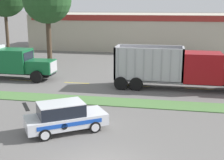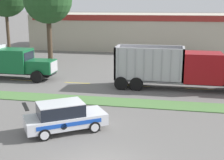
# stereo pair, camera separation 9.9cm
# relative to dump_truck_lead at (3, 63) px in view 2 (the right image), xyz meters

# --- Properties ---
(grass_verge) EXTENTS (120.00, 2.02, 0.06)m
(grass_verge) POSITION_rel_dump_truck_lead_xyz_m (12.98, -5.44, -1.48)
(grass_verge) COLOR #517F42
(grass_verge) RESTS_ON ground_plane
(centre_line_2) EXTENTS (2.40, 0.14, 0.01)m
(centre_line_2) POSITION_rel_dump_truck_lead_xyz_m (2.10, -0.43, -1.50)
(centre_line_2) COLOR yellow
(centre_line_2) RESTS_ON ground_plane
(centre_line_3) EXTENTS (2.40, 0.14, 0.01)m
(centre_line_3) POSITION_rel_dump_truck_lead_xyz_m (7.50, -0.43, -1.50)
(centre_line_3) COLOR yellow
(centre_line_3) RESTS_ON ground_plane
(centre_line_4) EXTENTS (2.40, 0.14, 0.01)m
(centre_line_4) POSITION_rel_dump_truck_lead_xyz_m (12.90, -0.43, -1.50)
(centre_line_4) COLOR yellow
(centre_line_4) RESTS_ON ground_plane
(centre_line_5) EXTENTS (2.40, 0.14, 0.01)m
(centre_line_5) POSITION_rel_dump_truck_lead_xyz_m (18.30, -0.43, -1.50)
(centre_line_5) COLOR yellow
(centre_line_5) RESTS_ON ground_plane
(dump_truck_lead) EXTENTS (11.96, 2.59, 3.53)m
(dump_truck_lead) POSITION_rel_dump_truck_lead_xyz_m (0.00, 0.00, 0.00)
(dump_truck_lead) COLOR black
(dump_truck_lead) RESTS_ON ground_plane
(dump_truck_mid) EXTENTS (11.28, 2.65, 3.54)m
(dump_truck_mid) POSITION_rel_dump_truck_lead_xyz_m (17.59, -0.79, 0.16)
(dump_truck_mid) COLOR black
(dump_truck_mid) RESTS_ON ground_plane
(rally_car) EXTENTS (4.73, 4.02, 1.72)m
(rally_car) POSITION_rel_dump_truck_lead_xyz_m (10.15, -11.21, -0.65)
(rally_car) COLOR silver
(rally_car) RESTS_ON ground_plane
(store_building_backdrop) EXTENTS (30.92, 12.10, 5.49)m
(store_building_backdrop) POSITION_rel_dump_truck_lead_xyz_m (9.27, 24.43, 1.24)
(store_building_backdrop) COLOR #BCB29E
(store_building_backdrop) RESTS_ON ground_plane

